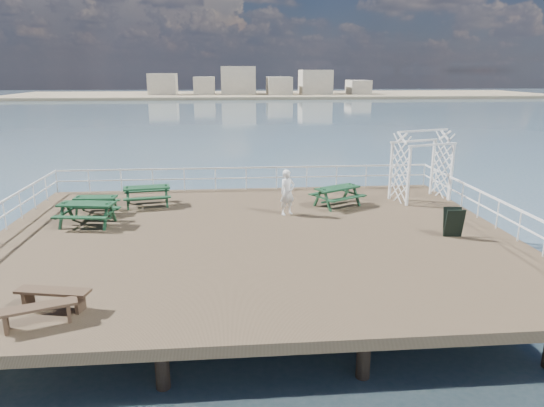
{
  "coord_description": "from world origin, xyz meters",
  "views": [
    {
      "loc": [
        -0.72,
        -16.0,
        5.54
      ],
      "look_at": [
        0.67,
        0.11,
        1.1
      ],
      "focal_mm": 32.0,
      "sensor_mm": 36.0,
      "label": 1
    }
  ],
  "objects": [
    {
      "name": "picnic_table_a",
      "position": [
        -6.13,
        3.2,
        0.51
      ],
      "size": [
        1.67,
        1.37,
        0.79
      ],
      "rotation": [
        0.0,
        0.0,
        -0.04
      ],
      "color": "#153C25",
      "rests_on": "ground"
    },
    {
      "name": "sea_backdrop",
      "position": [
        12.54,
        134.07,
        -0.51
      ],
      "size": [
        300.0,
        300.0,
        9.2
      ],
      "color": "#446272",
      "rests_on": "ground"
    },
    {
      "name": "flat_bench_near",
      "position": [
        -5.02,
        -5.03,
        0.38
      ],
      "size": [
        1.82,
        0.79,
        0.51
      ],
      "rotation": [
        0.0,
        0.0,
        -0.21
      ],
      "color": "#4E3A28",
      "rests_on": "ground"
    },
    {
      "name": "picnic_table_c",
      "position": [
        3.73,
        3.5,
        0.59
      ],
      "size": [
        2.41,
        2.26,
        0.93
      ],
      "rotation": [
        0.0,
        0.0,
        0.5
      ],
      "color": "#153C25",
      "rests_on": "ground"
    },
    {
      "name": "picnic_table_d",
      "position": [
        -6.05,
        1.66,
        0.62
      ],
      "size": [
        2.19,
        1.87,
        0.96
      ],
      "rotation": [
        0.0,
        0.0,
        -0.15
      ],
      "color": "#153C25",
      "rests_on": "ground"
    },
    {
      "name": "person",
      "position": [
        1.48,
        2.43,
        0.9
      ],
      "size": [
        0.79,
        0.69,
        1.81
      ],
      "primitive_type": "imported",
      "rotation": [
        0.0,
        0.0,
        0.49
      ],
      "color": "white",
      "rests_on": "ground"
    },
    {
      "name": "railing",
      "position": [
        -0.07,
        2.57,
        0.87
      ],
      "size": [
        17.77,
        13.76,
        1.1
      ],
      "color": "white",
      "rests_on": "ground"
    },
    {
      "name": "sandwich_board",
      "position": [
        6.86,
        -0.73,
        0.5
      ],
      "size": [
        0.67,
        0.52,
        1.03
      ],
      "rotation": [
        0.0,
        0.0,
        -0.09
      ],
      "color": "black",
      "rests_on": "ground"
    },
    {
      "name": "flat_bench_far",
      "position": [
        -5.11,
        -5.8,
        0.36
      ],
      "size": [
        1.73,
        0.96,
        0.49
      ],
      "rotation": [
        0.0,
        0.0,
        0.35
      ],
      "color": "#4E3A28",
      "rests_on": "ground"
    },
    {
      "name": "ground",
      "position": [
        0.0,
        0.0,
        -0.15
      ],
      "size": [
        18.0,
        14.0,
        0.3
      ],
      "primitive_type": "cube",
      "color": "brown",
      "rests_on": "ground"
    },
    {
      "name": "picnic_table_b",
      "position": [
        -4.29,
        4.28,
        0.59
      ],
      "size": [
        2.13,
        1.83,
        0.93
      ],
      "rotation": [
        0.0,
        0.0,
        0.17
      ],
      "color": "#153C25",
      "rests_on": "ground"
    },
    {
      "name": "trellis_arbor",
      "position": [
        7.6,
        4.23,
        1.37
      ],
      "size": [
        2.77,
        2.0,
        3.09
      ],
      "rotation": [
        0.0,
        0.0,
        0.3
      ],
      "color": "white",
      "rests_on": "ground"
    }
  ]
}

